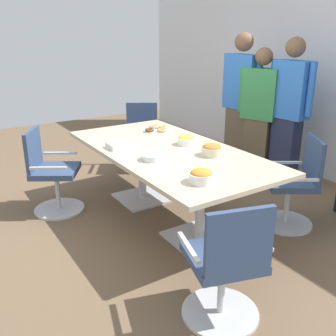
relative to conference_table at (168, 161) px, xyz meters
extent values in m
cube|color=brown|center=(0.00, 0.00, -0.63)|extent=(10.00, 10.00, 0.01)
cube|color=white|center=(0.00, 2.40, 0.77)|extent=(8.00, 0.10, 2.80)
cube|color=#CCB793|center=(0.00, 0.00, 0.10)|extent=(2.40, 1.20, 0.04)
cube|color=silver|center=(-0.55, 0.00, -0.61)|extent=(0.56, 0.56, 0.02)
cylinder|color=silver|center=(-0.55, 0.00, -0.26)|extent=(0.09, 0.09, 0.69)
cube|color=silver|center=(0.55, 0.00, -0.61)|extent=(0.56, 0.56, 0.02)
cylinder|color=silver|center=(0.55, 0.00, -0.26)|extent=(0.09, 0.09, 0.69)
cylinder|color=silver|center=(1.45, -0.50, -0.61)|extent=(0.67, 0.67, 0.02)
cylinder|color=silver|center=(1.45, -0.50, -0.40)|extent=(0.05, 0.05, 0.41)
cube|color=#33476B|center=(1.45, -0.50, -0.17)|extent=(0.57, 0.57, 0.06)
cube|color=#33476B|center=(1.65, -0.56, 0.07)|extent=(0.16, 0.43, 0.42)
cube|color=silver|center=(1.38, -0.73, -0.05)|extent=(0.36, 0.13, 0.02)
cube|color=silver|center=(1.52, -0.26, -0.05)|extent=(0.36, 0.13, 0.02)
cylinder|color=silver|center=(0.78, 0.92, -0.61)|extent=(0.75, 0.75, 0.02)
cylinder|color=silver|center=(0.78, 0.92, -0.40)|extent=(0.05, 0.05, 0.41)
cube|color=#33476B|center=(0.78, 0.92, -0.17)|extent=(0.64, 0.64, 0.06)
cube|color=#33476B|center=(0.90, 1.10, 0.07)|extent=(0.39, 0.27, 0.42)
cube|color=silver|center=(0.99, 0.79, -0.05)|extent=(0.22, 0.33, 0.02)
cube|color=silver|center=(0.58, 1.06, -0.05)|extent=(0.22, 0.33, 0.02)
cylinder|color=silver|center=(-1.45, 0.50, -0.61)|extent=(0.74, 0.74, 0.02)
cylinder|color=silver|center=(-1.45, 0.50, -0.40)|extent=(0.05, 0.05, 0.41)
cube|color=#33476B|center=(-1.45, 0.50, -0.17)|extent=(0.63, 0.63, 0.06)
cube|color=#33476B|center=(-1.63, 0.61, 0.07)|extent=(0.26, 0.40, 0.42)
cube|color=silver|center=(-1.33, 0.71, -0.05)|extent=(0.33, 0.22, 0.02)
cube|color=silver|center=(-1.58, 0.29, -0.05)|extent=(0.33, 0.22, 0.02)
cylinder|color=silver|center=(-0.78, -0.92, -0.61)|extent=(0.74, 0.74, 0.02)
cylinder|color=silver|center=(-0.78, -0.92, -0.40)|extent=(0.05, 0.05, 0.41)
cube|color=#33476B|center=(-0.78, -0.92, -0.17)|extent=(0.63, 0.63, 0.06)
cube|color=#33476B|center=(-0.90, -1.10, 0.07)|extent=(0.39, 0.26, 0.42)
cube|color=silver|center=(-0.99, -0.79, -0.05)|extent=(0.22, 0.33, 0.02)
cube|color=silver|center=(-0.58, -1.05, -0.05)|extent=(0.22, 0.33, 0.02)
cube|color=brown|center=(-0.69, 1.59, -0.18)|extent=(0.35, 0.25, 0.88)
cube|color=blue|center=(-0.69, 1.59, 0.61)|extent=(0.47, 0.29, 0.70)
sphere|color=brown|center=(-0.69, 1.59, 1.11)|extent=(0.24, 0.24, 0.24)
cylinder|color=blue|center=(-0.43, 1.63, 0.64)|extent=(0.09, 0.09, 0.63)
cylinder|color=blue|center=(-0.95, 1.55, 0.64)|extent=(0.09, 0.09, 0.63)
cube|color=brown|center=(-0.35, 1.62, -0.23)|extent=(0.37, 0.30, 0.80)
cube|color=#388C4C|center=(-0.35, 1.62, 0.49)|extent=(0.49, 0.36, 0.63)
sphere|color=brown|center=(-0.35, 1.62, 0.94)|extent=(0.22, 0.22, 0.22)
cylinder|color=#388C4C|center=(-0.11, 1.71, 0.52)|extent=(0.10, 0.10, 0.57)
cylinder|color=#388C4C|center=(-0.60, 1.52, 0.52)|extent=(0.10, 0.10, 0.57)
cube|color=#232842|center=(0.00, 1.75, -0.19)|extent=(0.34, 0.23, 0.86)
cube|color=blue|center=(0.00, 1.75, 0.58)|extent=(0.46, 0.26, 0.68)
sphere|color=brown|center=(0.00, 1.75, 1.06)|extent=(0.23, 0.23, 0.23)
cylinder|color=blue|center=(0.26, 1.77, 0.61)|extent=(0.09, 0.09, 0.61)
cylinder|color=blue|center=(-0.27, 1.72, 0.61)|extent=(0.09, 0.09, 0.61)
cylinder|color=beige|center=(0.39, 0.24, 0.17)|extent=(0.20, 0.20, 0.08)
ellipsoid|color=#AD702D|center=(0.39, 0.24, 0.21)|extent=(0.18, 0.18, 0.07)
cylinder|color=white|center=(0.89, -0.26, 0.16)|extent=(0.20, 0.20, 0.08)
ellipsoid|color=orange|center=(0.89, -0.26, 0.20)|extent=(0.18, 0.18, 0.07)
cylinder|color=white|center=(-0.04, 0.25, 0.16)|extent=(0.19, 0.19, 0.07)
ellipsoid|color=yellow|center=(-0.04, 0.25, 0.20)|extent=(0.16, 0.16, 0.07)
cylinder|color=white|center=(-0.69, 0.28, 0.13)|extent=(0.30, 0.30, 0.01)
torus|color=tan|center=(-0.59, 0.29, 0.15)|extent=(0.11, 0.11, 0.03)
torus|color=tan|center=(-0.71, 0.38, 0.15)|extent=(0.11, 0.11, 0.03)
torus|color=tan|center=(-0.79, 0.30, 0.15)|extent=(0.11, 0.11, 0.03)
torus|color=brown|center=(-0.68, 0.18, 0.15)|extent=(0.11, 0.11, 0.03)
cylinder|color=white|center=(0.20, -0.30, 0.13)|extent=(0.20, 0.20, 0.01)
cylinder|color=silver|center=(0.20, -0.30, 0.13)|extent=(0.20, 0.20, 0.01)
cylinder|color=white|center=(0.20, -0.30, 0.14)|extent=(0.20, 0.20, 0.01)
cylinder|color=silver|center=(0.20, -0.30, 0.15)|extent=(0.20, 0.20, 0.01)
cylinder|color=white|center=(0.20, -0.30, 0.15)|extent=(0.20, 0.20, 0.01)
cylinder|color=silver|center=(0.20, -0.30, 0.16)|extent=(0.20, 0.20, 0.01)
cylinder|color=white|center=(0.20, -0.30, 0.16)|extent=(0.20, 0.20, 0.01)
cylinder|color=silver|center=(0.20, -0.30, 0.17)|extent=(0.20, 0.20, 0.01)
cylinder|color=white|center=(0.20, -0.30, 0.18)|extent=(0.20, 0.20, 0.01)
cube|color=white|center=(-0.31, -0.41, 0.15)|extent=(0.19, 0.19, 0.05)
camera|label=1|loc=(3.09, -1.99, 1.26)|focal=41.08mm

